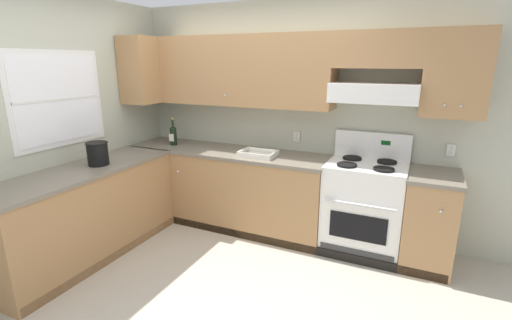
# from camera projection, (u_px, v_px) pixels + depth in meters

# --- Properties ---
(ground_plane) EXTENTS (7.04, 7.04, 0.00)m
(ground_plane) POSITION_uv_depth(u_px,v_px,m) (194.00, 285.00, 3.18)
(ground_plane) COLOR #B2AA99
(wall_back) EXTENTS (4.68, 0.57, 2.55)m
(wall_back) POSITION_uv_depth(u_px,v_px,m) (297.00, 101.00, 3.96)
(wall_back) COLOR #B7BAA3
(wall_back) RESTS_ON ground_plane
(wall_left) EXTENTS (0.47, 4.00, 2.55)m
(wall_left) POSITION_uv_depth(u_px,v_px,m) (70.00, 118.00, 3.67)
(wall_left) COLOR #B7BAA3
(wall_left) RESTS_ON ground_plane
(counter_back_run) EXTENTS (3.60, 0.65, 0.91)m
(counter_back_run) POSITION_uv_depth(u_px,v_px,m) (254.00, 192.00, 4.15)
(counter_back_run) COLOR #A87A4C
(counter_back_run) RESTS_ON ground_plane
(counter_left_run) EXTENTS (0.63, 1.91, 0.91)m
(counter_left_run) POSITION_uv_depth(u_px,v_px,m) (87.00, 213.00, 3.56)
(counter_left_run) COLOR #A87A4C
(counter_left_run) RESTS_ON ground_plane
(stove) EXTENTS (0.76, 0.62, 1.20)m
(stove) POSITION_uv_depth(u_px,v_px,m) (364.00, 207.00, 3.65)
(stove) COLOR white
(stove) RESTS_ON ground_plane
(wine_bottle) EXTENTS (0.08, 0.08, 0.34)m
(wine_bottle) POSITION_uv_depth(u_px,v_px,m) (173.00, 135.00, 4.40)
(wine_bottle) COLOR black
(wine_bottle) RESTS_ON counter_back_run
(bowl) EXTENTS (0.39, 0.28, 0.06)m
(bowl) POSITION_uv_depth(u_px,v_px,m) (258.00, 154.00, 3.91)
(bowl) COLOR white
(bowl) RESTS_ON counter_back_run
(bucket) EXTENTS (0.21, 0.21, 0.23)m
(bucket) POSITION_uv_depth(u_px,v_px,m) (98.00, 153.00, 3.55)
(bucket) COLOR black
(bucket) RESTS_ON counter_left_run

